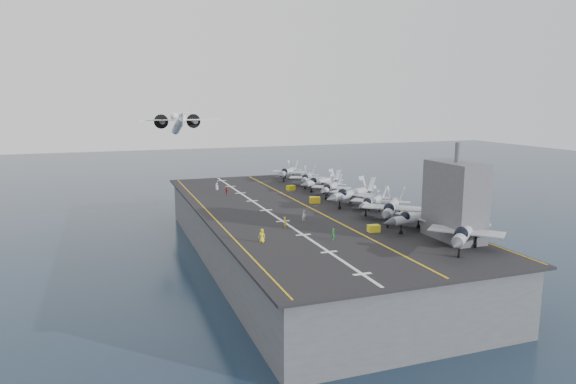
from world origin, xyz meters
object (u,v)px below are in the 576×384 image
object	(u,v)px
island_superstructure	(455,191)
fighter_jet_0	(465,231)
transport_plane	(179,125)
tow_cart_a	(374,228)

from	to	relation	value
island_superstructure	fighter_jet_0	size ratio (longest dim) A/B	0.80
island_superstructure	transport_plane	world-z (taller)	transport_plane
tow_cart_a	fighter_jet_0	bearing A→B (deg)	-60.74
transport_plane	fighter_jet_0	bearing A→B (deg)	-73.77
fighter_jet_0	tow_cart_a	size ratio (longest dim) A/B	9.12
tow_cart_a	transport_plane	world-z (taller)	transport_plane
island_superstructure	fighter_jet_0	xyz separation A→B (m)	(-1.99, -5.29, -4.77)
fighter_jet_0	transport_plane	distance (m)	98.39
island_superstructure	transport_plane	size ratio (longest dim) A/B	0.64
island_superstructure	fighter_jet_0	bearing A→B (deg)	-110.58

